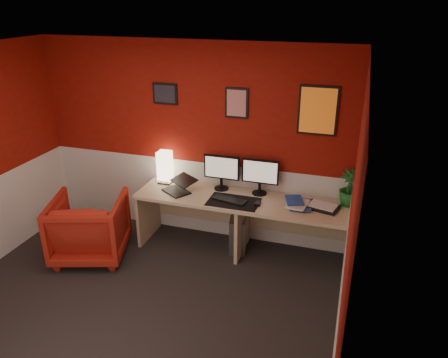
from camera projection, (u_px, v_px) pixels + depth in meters
ground at (132, 311)px, 4.41m from camera, size 4.00×3.50×0.01m
ceiling at (106, 59)px, 3.43m from camera, size 4.00×3.50×0.01m
wall_back at (192, 143)px, 5.46m from camera, size 4.00×0.01×2.50m
wall_right at (349, 235)px, 3.37m from camera, size 0.01×3.50×2.50m
wainscot_back at (193, 196)px, 5.75m from camera, size 4.00×0.01×1.00m
wainscot_right at (338, 312)px, 3.66m from camera, size 0.01×3.50×1.00m
desk at (242, 226)px, 5.29m from camera, size 2.60×0.65×0.73m
shoji_lamp at (165, 168)px, 5.53m from camera, size 0.16×0.16×0.40m
laptop at (176, 184)px, 5.29m from camera, size 0.40×0.38×0.22m
monitor_left at (221, 167)px, 5.30m from camera, size 0.45×0.06×0.58m
monitor_right at (260, 172)px, 5.17m from camera, size 0.45×0.06×0.58m
desk_mat at (234, 202)px, 5.08m from camera, size 0.60×0.38×0.01m
keyboard at (229, 200)px, 5.10m from camera, size 0.44×0.23×0.02m
mouse at (258, 204)px, 4.99m from camera, size 0.06×0.10×0.03m
book_bottom at (290, 204)px, 4.99m from camera, size 0.28×0.35×0.03m
book_middle at (288, 202)px, 4.98m from camera, size 0.26×0.33×0.02m
book_top at (286, 200)px, 4.97m from camera, size 0.26×0.30×0.02m
zen_tray at (323, 207)px, 4.92m from camera, size 0.40×0.33×0.03m
potted_plant at (350, 188)px, 4.92m from camera, size 0.28×0.28×0.43m
pc_tower at (239, 231)px, 5.45m from camera, size 0.29×0.48×0.45m
armchair at (90, 227)px, 5.22m from camera, size 1.05×1.06×0.77m
art_left at (165, 94)px, 5.30m from camera, size 0.32×0.02×0.26m
art_center at (237, 103)px, 5.06m from camera, size 0.28×0.02×0.36m
art_right at (318, 111)px, 4.81m from camera, size 0.44×0.02×0.56m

